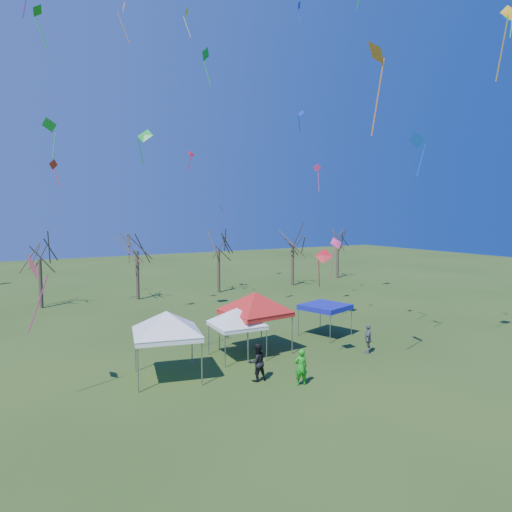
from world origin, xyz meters
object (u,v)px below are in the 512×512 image
(person_green, at_px, (301,367))
(tree_3, at_px, (218,234))
(person_dark, at_px, (257,362))
(person_grey, at_px, (368,339))
(tree_1, at_px, (39,242))
(tree_2, at_px, (137,234))
(tent_white_mid, at_px, (237,311))
(tree_5, at_px, (338,233))
(tent_white_west, at_px, (166,316))
(tree_4, at_px, (293,232))
(tent_red, at_px, (255,296))
(tent_blue, at_px, (325,307))

(person_green, bearing_deg, tree_3, -91.92)
(person_dark, relative_size, person_grey, 1.10)
(tree_1, xyz_separation_m, tree_2, (8.40, -0.27, 0.50))
(tent_white_mid, bearing_deg, tree_5, 40.32)
(tree_2, xyz_separation_m, tent_white_mid, (-0.01, -20.46, -3.59))
(tent_white_west, bearing_deg, tree_2, 78.11)
(tree_4, bearing_deg, tent_red, -129.65)
(tree_1, distance_m, person_dark, 26.01)
(tree_5, bearing_deg, tent_white_west, -142.77)
(tent_white_mid, height_order, person_grey, tent_white_mid)
(tree_2, relative_size, person_green, 4.62)
(tree_4, distance_m, tent_white_west, 30.89)
(tent_white_mid, bearing_deg, person_grey, -23.51)
(tree_3, xyz_separation_m, person_green, (-7.68, -25.34, -5.19))
(tree_4, relative_size, person_grey, 4.58)
(tree_4, distance_m, tent_blue, 21.98)
(tree_3, distance_m, person_grey, 23.84)
(tree_4, relative_size, tent_white_mid, 2.08)
(tree_5, bearing_deg, tent_red, -138.63)
(tent_blue, bearing_deg, person_grey, -92.52)
(tree_3, relative_size, tent_white_west, 1.81)
(tree_5, xyz_separation_m, tent_red, (-24.64, -21.70, -2.36))
(tree_4, height_order, person_dark, tree_4)
(tree_5, distance_m, person_green, 37.63)
(tree_1, relative_size, person_green, 4.26)
(tree_1, height_order, person_grey, tree_1)
(tent_red, relative_size, person_grey, 2.74)
(tree_5, distance_m, tent_white_west, 38.56)
(tree_1, relative_size, tent_blue, 2.22)
(tent_white_mid, height_order, tent_red, tent_red)
(tree_2, height_order, person_dark, tree_2)
(person_grey, bearing_deg, tree_4, -155.49)
(tree_5, bearing_deg, person_dark, -136.18)
(person_dark, bearing_deg, tent_white_mid, -100.26)
(tree_5, xyz_separation_m, person_grey, (-18.98, -25.25, -4.87))
(tree_4, bearing_deg, person_grey, -114.61)
(tree_2, xyz_separation_m, tent_red, (1.45, -20.01, -2.92))
(tree_5, distance_m, person_dark, 37.61)
(tree_5, xyz_separation_m, person_green, (-25.37, -27.36, -4.84))
(person_dark, bearing_deg, tree_1, -70.60)
(tree_2, bearing_deg, tree_1, 178.15)
(tent_red, bearing_deg, tree_3, 70.55)
(tree_4, bearing_deg, tent_white_mid, -131.45)
(tent_red, xyz_separation_m, person_grey, (5.66, -3.55, -2.50))
(tent_white_west, bearing_deg, tree_1, 100.00)
(tent_white_west, height_order, tent_white_mid, tent_white_west)
(tree_3, height_order, tent_red, tree_3)
(person_green, bearing_deg, person_dark, -29.88)
(tree_4, relative_size, tree_5, 1.06)
(tree_3, height_order, tree_5, tree_3)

